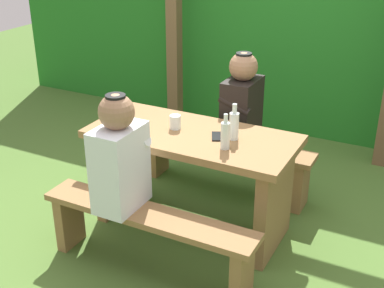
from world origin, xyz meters
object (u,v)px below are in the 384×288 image
object	(u,v)px
person_white_shirt	(120,157)
cell_phone	(217,136)
drinking_glass	(175,122)
bottle_right	(225,135)
person_black_coat	(242,104)
picnic_table	(192,164)
bench_far	(226,155)
bottle_left	(234,125)
bench_near	(148,229)

from	to	relation	value
person_white_shirt	cell_phone	world-z (taller)	person_white_shirt
drinking_glass	bottle_right	world-z (taller)	bottle_right
person_black_coat	drinking_glass	size ratio (longest dim) A/B	7.55
picnic_table	person_white_shirt	xyz separation A→B (m)	(-0.18, -0.58, 0.27)
picnic_table	bench_far	xyz separation A→B (m)	(0.00, 0.58, -0.18)
picnic_table	person_black_coat	xyz separation A→B (m)	(0.12, 0.58, 0.27)
bench_far	picnic_table	bearing A→B (deg)	-90.00
person_white_shirt	bottle_right	bearing A→B (deg)	44.27
person_black_coat	bottle_left	bearing A→B (deg)	-72.90
bench_near	cell_phone	xyz separation A→B (m)	(0.18, 0.60, 0.42)
picnic_table	drinking_glass	size ratio (longest dim) A/B	14.70
picnic_table	bench_far	bearing A→B (deg)	90.00
person_white_shirt	bottle_right	world-z (taller)	person_white_shirt
picnic_table	cell_phone	bearing A→B (deg)	5.19
person_white_shirt	person_black_coat	distance (m)	1.20
bench_near	bottle_left	size ratio (longest dim) A/B	5.80
person_white_shirt	person_black_coat	world-z (taller)	same
bench_near	bottle_right	bearing A→B (deg)	57.70
bench_near	bottle_right	xyz separation A→B (m)	(0.29, 0.46, 0.51)
picnic_table	person_white_shirt	bearing A→B (deg)	-107.14
drinking_glass	bottle_left	distance (m)	0.42
bottle_left	person_white_shirt	bearing A→B (deg)	-126.84
picnic_table	bench_far	size ratio (longest dim) A/B	1.00
picnic_table	bench_near	world-z (taller)	picnic_table
picnic_table	bottle_right	xyz separation A→B (m)	(0.29, -0.12, 0.32)
bench_near	person_black_coat	size ratio (longest dim) A/B	1.95
person_black_coat	bottle_left	xyz separation A→B (m)	(0.17, -0.54, 0.06)
bench_near	bottle_left	bearing A→B (deg)	65.43
bottle_right	cell_phone	bearing A→B (deg)	130.21
bench_near	person_black_coat	distance (m)	1.25
bottle_right	person_white_shirt	bearing A→B (deg)	-135.73
bench_far	bottle_right	world-z (taller)	bottle_right
person_white_shirt	bench_near	bearing A→B (deg)	-1.06
bench_near	drinking_glass	distance (m)	0.77
bottle_right	drinking_glass	bearing A→B (deg)	162.31
cell_phone	picnic_table	bearing A→B (deg)	159.55
bench_far	drinking_glass	size ratio (longest dim) A/B	14.70
bench_near	bottle_right	world-z (taller)	bottle_right
picnic_table	person_white_shirt	world-z (taller)	person_white_shirt
picnic_table	bottle_right	distance (m)	0.45
bench_near	bench_far	bearing A→B (deg)	90.00
bottle_right	bottle_left	bearing A→B (deg)	93.23
bottle_left	cell_phone	bearing A→B (deg)	-168.47
bench_far	cell_phone	xyz separation A→B (m)	(0.18, -0.57, 0.42)
bench_near	person_black_coat	xyz separation A→B (m)	(0.12, 1.16, 0.45)
bench_far	bottle_left	size ratio (longest dim) A/B	5.80
bench_far	person_white_shirt	size ratio (longest dim) A/B	1.95
person_white_shirt	cell_phone	bearing A→B (deg)	59.11
bottle_left	bench_far	bearing A→B (deg)	117.50
picnic_table	person_white_shirt	distance (m)	0.66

